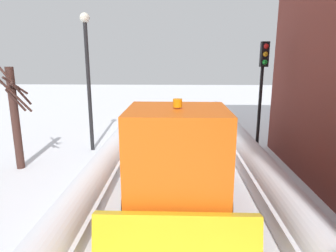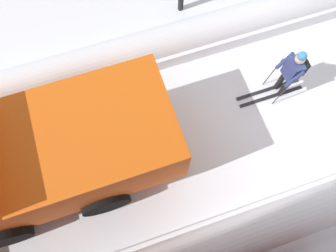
# 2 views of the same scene
# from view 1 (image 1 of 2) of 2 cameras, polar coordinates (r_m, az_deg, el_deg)

# --- Properties ---
(plow_truck) EXTENTS (3.20, 5.98, 3.12)m
(plow_truck) POSITION_cam_1_polar(r_m,az_deg,el_deg) (8.05, 1.79, -4.91)
(plow_truck) COLOR orange
(plow_truck) RESTS_ON ground
(skier) EXTENTS (0.62, 1.80, 1.81)m
(skier) POSITION_cam_1_polar(r_m,az_deg,el_deg) (14.17, 0.43, 1.10)
(skier) COLOR black
(skier) RESTS_ON ground
(traffic_light_pole) EXTENTS (0.28, 0.42, 4.54)m
(traffic_light_pole) POSITION_cam_1_polar(r_m,az_deg,el_deg) (11.62, 17.90, 8.64)
(traffic_light_pole) COLOR black
(traffic_light_pole) RESTS_ON ground
(street_lamp) EXTENTS (0.40, 0.40, 5.72)m
(street_lamp) POSITION_cam_1_polar(r_m,az_deg,el_deg) (12.81, -15.37, 10.99)
(street_lamp) COLOR black
(street_lamp) RESTS_ON ground
(bare_tree_near) EXTENTS (1.06, 1.14, 3.96)m
(bare_tree_near) POSITION_cam_1_polar(r_m,az_deg,el_deg) (11.68, -27.61, 1.76)
(bare_tree_near) COLOR #432923
(bare_tree_near) RESTS_ON ground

